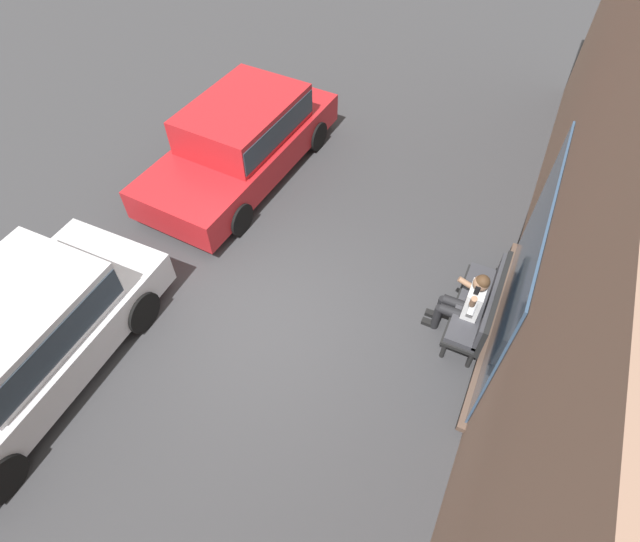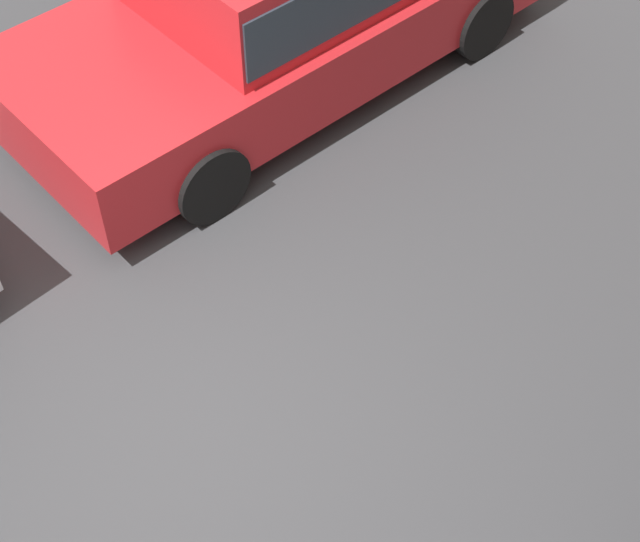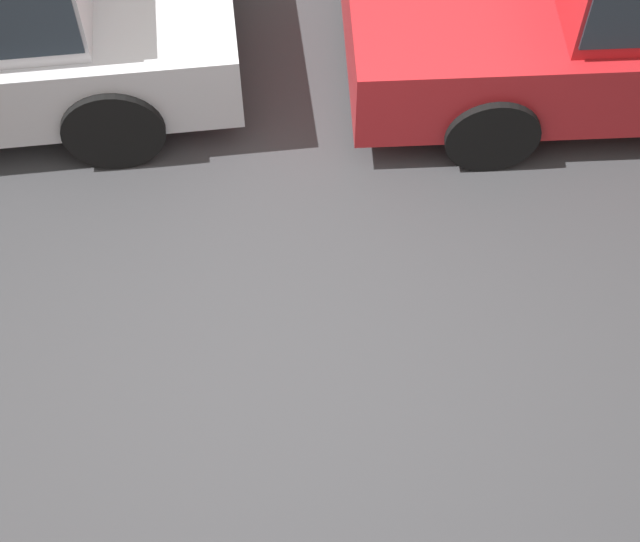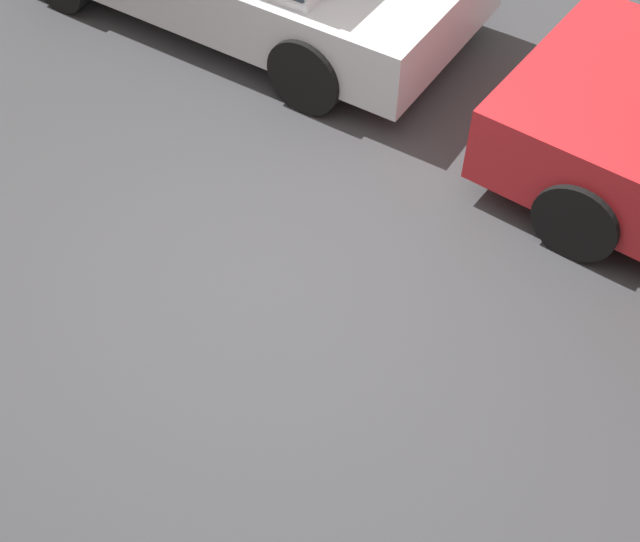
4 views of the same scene
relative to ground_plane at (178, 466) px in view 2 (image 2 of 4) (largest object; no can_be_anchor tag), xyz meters
name	(u,v)px [view 2 (image 2 of 4)]	position (x,y,z in m)	size (l,w,h in m)	color
ground_plane	(178,466)	(0.00, 0.00, 0.00)	(60.00, 60.00, 0.00)	#38383A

